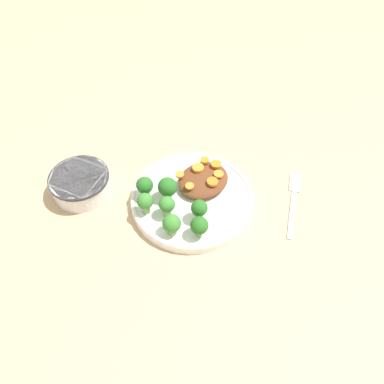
% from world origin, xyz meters
% --- Properties ---
extents(ground_plane, '(4.00, 4.00, 0.00)m').
position_xyz_m(ground_plane, '(0.00, 0.00, 0.00)').
color(ground_plane, tan).
extents(plate, '(0.26, 0.26, 0.02)m').
position_xyz_m(plate, '(0.00, 0.00, 0.01)').
color(plate, white).
rests_on(plate, ground_plane).
extents(dip_bowl, '(0.13, 0.13, 0.05)m').
position_xyz_m(dip_bowl, '(0.15, -0.19, 0.03)').
color(dip_bowl, silver).
rests_on(dip_bowl, ground_plane).
extents(stew_mound, '(0.12, 0.10, 0.03)m').
position_xyz_m(stew_mound, '(-0.04, -0.01, 0.03)').
color(stew_mound, brown).
rests_on(stew_mound, plate).
extents(broccoli_floret_0, '(0.04, 0.04, 0.05)m').
position_xyz_m(broccoli_floret_0, '(0.09, 0.04, 0.05)').
color(broccoli_floret_0, '#7FA85B').
rests_on(broccoli_floret_0, plate).
extents(broccoli_floret_1, '(0.04, 0.04, 0.05)m').
position_xyz_m(broccoli_floret_1, '(0.04, -0.03, 0.05)').
color(broccoli_floret_1, '#7FA85B').
rests_on(broccoli_floret_1, plate).
extents(broccoli_floret_2, '(0.04, 0.04, 0.05)m').
position_xyz_m(broccoli_floret_2, '(0.05, 0.08, 0.05)').
color(broccoli_floret_2, '#759E51').
rests_on(broccoli_floret_2, plate).
extents(broccoli_floret_3, '(0.03, 0.03, 0.05)m').
position_xyz_m(broccoli_floret_3, '(0.09, -0.04, 0.05)').
color(broccoli_floret_3, '#759E51').
rests_on(broccoli_floret_3, plate).
extents(broccoli_floret_4, '(0.03, 0.03, 0.05)m').
position_xyz_m(broccoli_floret_4, '(0.03, 0.05, 0.05)').
color(broccoli_floret_4, '#7FA85B').
rests_on(broccoli_floret_4, plate).
extents(broccoli_floret_5, '(0.03, 0.03, 0.05)m').
position_xyz_m(broccoli_floret_5, '(0.07, 0.00, 0.05)').
color(broccoli_floret_5, '#7FA85B').
rests_on(broccoli_floret_5, plate).
extents(broccoli_floret_6, '(0.04, 0.04, 0.05)m').
position_xyz_m(broccoli_floret_6, '(0.07, -0.07, 0.05)').
color(broccoli_floret_6, '#7FA85B').
rests_on(broccoli_floret_6, plate).
extents(carrot_slice_0, '(0.02, 0.02, 0.00)m').
position_xyz_m(carrot_slice_0, '(-0.00, -0.01, 0.05)').
color(carrot_slice_0, orange).
rests_on(carrot_slice_0, stew_mound).
extents(carrot_slice_1, '(0.02, 0.02, 0.01)m').
position_xyz_m(carrot_slice_1, '(-0.08, -0.01, 0.05)').
color(carrot_slice_1, orange).
rests_on(carrot_slice_1, stew_mound).
extents(carrot_slice_2, '(0.02, 0.02, 0.01)m').
position_xyz_m(carrot_slice_2, '(-0.07, -0.04, 0.05)').
color(carrot_slice_2, orange).
rests_on(carrot_slice_2, stew_mound).
extents(carrot_slice_3, '(0.02, 0.02, 0.01)m').
position_xyz_m(carrot_slice_3, '(-0.04, 0.02, 0.05)').
color(carrot_slice_3, orange).
rests_on(carrot_slice_3, stew_mound).
extents(carrot_slice_4, '(0.02, 0.02, 0.00)m').
position_xyz_m(carrot_slice_4, '(-0.07, 0.01, 0.05)').
color(carrot_slice_4, orange).
rests_on(carrot_slice_4, stew_mound).
extents(carrot_slice_5, '(0.03, 0.03, 0.01)m').
position_xyz_m(carrot_slice_5, '(-0.05, -0.03, 0.05)').
color(carrot_slice_5, orange).
rests_on(carrot_slice_5, stew_mound).
extents(carrot_slice_6, '(0.02, 0.02, 0.00)m').
position_xyz_m(carrot_slice_6, '(-0.01, -0.05, 0.05)').
color(carrot_slice_6, orange).
rests_on(carrot_slice_6, stew_mound).
extents(fork, '(0.16, 0.11, 0.01)m').
position_xyz_m(fork, '(-0.17, 0.14, 0.00)').
color(fork, silver).
rests_on(fork, ground_plane).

